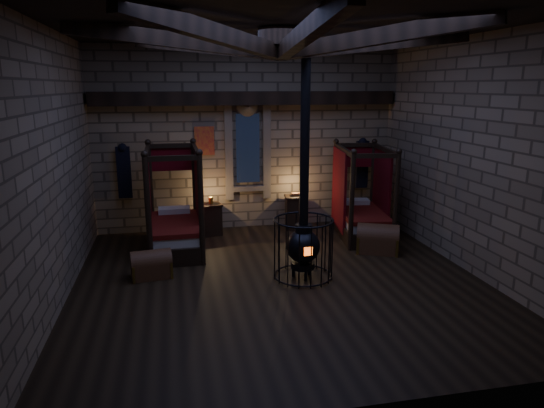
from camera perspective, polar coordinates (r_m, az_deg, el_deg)
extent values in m
cube|color=black|center=(8.57, 0.91, -9.07)|extent=(7.00, 7.00, 0.01)
cube|color=#847054|center=(11.40, -2.91, 7.57)|extent=(7.00, 0.02, 4.20)
cube|color=#847054|center=(4.71, 10.30, -1.49)|extent=(7.00, 0.02, 4.20)
cube|color=#847054|center=(8.00, -24.37, 3.74)|extent=(0.02, 7.00, 4.20)
cube|color=#847054|center=(9.39, 22.39, 5.24)|extent=(0.02, 7.00, 4.20)
cube|color=black|center=(7.95, 1.03, 20.09)|extent=(7.00, 7.00, 0.01)
cube|color=black|center=(11.16, -2.82, 12.33)|extent=(6.86, 0.35, 0.30)
cylinder|color=black|center=(7.93, 1.02, 19.02)|extent=(0.70, 0.70, 0.25)
cube|color=black|center=(11.38, -2.86, 6.54)|extent=(0.55, 0.04, 1.60)
cube|color=maroon|center=(11.26, -7.96, 7.38)|extent=(0.45, 0.03, 0.65)
cube|color=black|center=(11.25, -17.00, 3.56)|extent=(0.30, 0.10, 1.15)
cube|color=black|center=(12.08, 10.53, 4.59)|extent=(0.30, 0.10, 1.15)
cube|color=black|center=(10.24, -11.22, -4.44)|extent=(1.06, 2.00, 0.35)
cube|color=beige|center=(10.16, -11.29, -3.01)|extent=(0.94, 1.85, 0.21)
cube|color=maroon|center=(10.12, -11.33, -2.28)|extent=(1.00, 1.89, 0.10)
cube|color=beige|center=(10.80, -11.44, -0.75)|extent=(0.67, 0.34, 0.13)
cube|color=#5E080D|center=(10.84, -11.74, 5.24)|extent=(1.05, 0.06, 0.53)
cylinder|color=black|center=(9.08, -14.36, -1.15)|extent=(0.11, 0.11, 2.11)
cylinder|color=black|center=(10.95, -14.06, 1.37)|extent=(0.11, 0.11, 2.11)
cylinder|color=black|center=(9.09, -8.32, -0.85)|extent=(0.11, 0.11, 2.11)
cylinder|color=black|center=(10.95, -9.05, 1.62)|extent=(0.11, 0.11, 2.11)
cube|color=#5E080D|center=(10.28, -14.33, 0.84)|extent=(0.07, 1.44, 1.87)
cube|color=#5E080D|center=(10.29, -8.68, 1.12)|extent=(0.07, 1.44, 1.87)
cube|color=black|center=(11.14, 10.46, -2.96)|extent=(1.25, 2.02, 0.33)
cube|color=beige|center=(11.07, 10.52, -1.69)|extent=(1.12, 1.86, 0.20)
cube|color=maroon|center=(11.04, 10.55, -1.05)|extent=(1.18, 1.91, 0.09)
cube|color=beige|center=(11.67, 9.76, 0.25)|extent=(0.68, 0.41, 0.13)
cube|color=#5E080D|center=(11.72, 9.69, 5.55)|extent=(1.00, 0.19, 0.50)
cylinder|color=black|center=(9.96, 9.36, 0.12)|extent=(0.10, 0.10, 2.01)
cylinder|color=black|center=(11.71, 7.41, 2.22)|extent=(0.10, 0.10, 2.01)
cylinder|color=black|center=(10.20, 14.38, 0.19)|extent=(0.10, 0.10, 2.01)
cylinder|color=black|center=(11.92, 11.73, 2.24)|extent=(0.10, 0.10, 2.01)
cube|color=#5E080D|center=(11.08, 7.89, 1.79)|extent=(0.25, 1.37, 1.78)
cube|color=#5E080D|center=(11.31, 12.71, 1.82)|extent=(0.25, 1.37, 1.78)
cube|color=#56321B|center=(8.95, -13.97, -7.47)|extent=(0.75, 0.52, 0.29)
cylinder|color=#56321B|center=(8.90, -14.03, -6.60)|extent=(0.75, 0.52, 0.43)
cube|color=olive|center=(8.93, -16.06, -7.65)|extent=(0.10, 0.44, 0.31)
cube|color=olive|center=(8.98, -11.91, -7.28)|extent=(0.10, 0.44, 0.31)
cube|color=#56321B|center=(10.17, 12.30, -4.62)|extent=(0.96, 0.80, 0.34)
cylinder|color=#56321B|center=(10.12, 12.35, -3.70)|extent=(0.96, 0.80, 0.51)
cube|color=olive|center=(10.18, 10.13, -4.51)|extent=(0.26, 0.50, 0.36)
cube|color=olive|center=(10.18, 14.47, -4.73)|extent=(0.26, 0.50, 0.36)
cube|color=black|center=(11.14, -7.14, -1.88)|extent=(0.48, 0.46, 0.69)
cube|color=black|center=(11.05, -7.20, -0.06)|extent=(0.52, 0.51, 0.04)
cylinder|color=olive|center=(11.03, -7.21, 0.43)|extent=(0.10, 0.10, 0.16)
cube|color=black|center=(11.51, 2.77, -1.09)|extent=(0.50, 0.49, 0.76)
cube|color=black|center=(11.42, 2.79, 0.85)|extent=(0.55, 0.53, 0.04)
cube|color=#56321B|center=(11.40, 2.80, 1.17)|extent=(0.21, 0.16, 0.05)
cylinder|color=black|center=(8.66, 3.65, -7.16)|extent=(0.43, 0.43, 0.11)
sphere|color=black|center=(8.54, 3.68, -4.96)|extent=(0.60, 0.60, 0.60)
cylinder|color=black|center=(8.45, 3.72, -2.91)|extent=(0.30, 0.30, 0.15)
cube|color=#FF5914|center=(8.29, 4.29, -5.58)|extent=(0.15, 0.03, 0.15)
cylinder|color=black|center=(8.14, 3.89, 7.95)|extent=(0.16, 0.16, 3.09)
torus|color=black|center=(8.73, 3.63, -8.34)|extent=(1.05, 1.05, 0.03)
torus|color=black|center=(8.40, 3.73, -1.87)|extent=(1.05, 1.05, 0.03)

